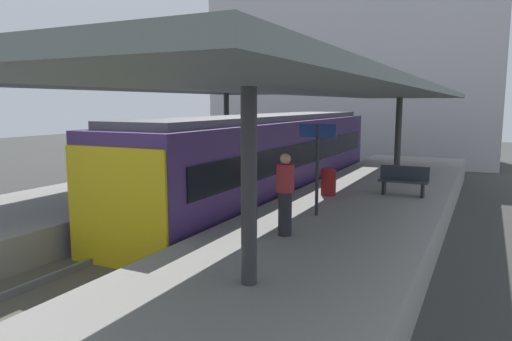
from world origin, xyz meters
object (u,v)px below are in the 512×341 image
platform_bench (404,180)px  passenger_near_bench (177,154)px  platform_sign (318,149)px  passenger_mid_platform (285,193)px  commuter_train (269,159)px  litter_bin (328,182)px  passenger_far_end (125,153)px

platform_bench → passenger_near_bench: passenger_near_bench is taller
platform_bench → platform_sign: size_ratio=0.63×
passenger_near_bench → passenger_mid_platform: passenger_mid_platform is taller
commuter_train → platform_bench: (4.75, -0.85, -0.26)m
platform_bench → passenger_near_bench: bearing=179.4°
passenger_near_bench → platform_bench: bearing=-0.6°
passenger_near_bench → passenger_mid_platform: size_ratio=0.96×
litter_bin → passenger_near_bench: (-6.16, 1.05, 0.45)m
litter_bin → passenger_mid_platform: bearing=-83.7°
litter_bin → passenger_mid_platform: 4.56m
passenger_near_bench → platform_sign: bearing=-28.4°
commuter_train → passenger_near_bench: commuter_train is taller
passenger_mid_platform → commuter_train: bearing=117.3°
platform_sign → passenger_far_end: bearing=161.8°
platform_bench → platform_sign: 4.00m
platform_bench → litter_bin: (-1.99, -0.97, -0.06)m
platform_sign → commuter_train: bearing=126.8°
platform_sign → passenger_mid_platform: (-0.01, -1.94, -0.74)m
platform_sign → litter_bin: platform_sign is taller
platform_bench → passenger_mid_platform: size_ratio=0.83×
platform_sign → passenger_near_bench: (-6.68, 3.61, -0.78)m
commuter_train → passenger_mid_platform: (3.26, -6.33, 0.15)m
commuter_train → litter_bin: bearing=-33.3°
passenger_near_bench → commuter_train: bearing=12.8°
platform_bench → passenger_near_bench: 8.16m
commuter_train → platform_bench: size_ratio=11.04×
platform_sign → passenger_far_end: 8.87m
platform_sign → passenger_far_end: size_ratio=1.33×
platform_sign → passenger_near_bench: 7.63m
platform_bench → passenger_far_end: bearing=-175.6°
platform_bench → passenger_mid_platform: bearing=-105.2°
platform_sign → passenger_near_bench: platform_sign is taller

